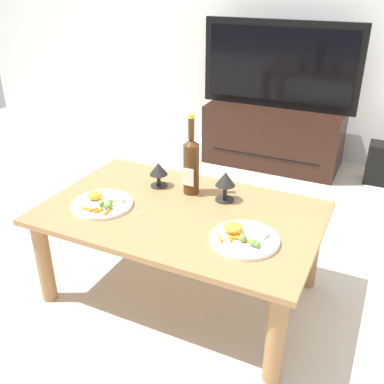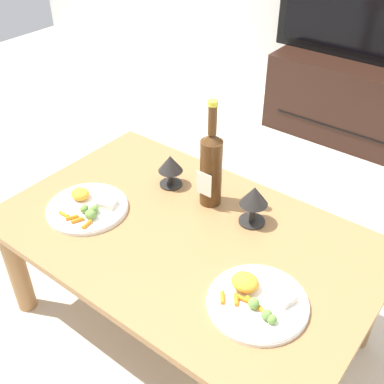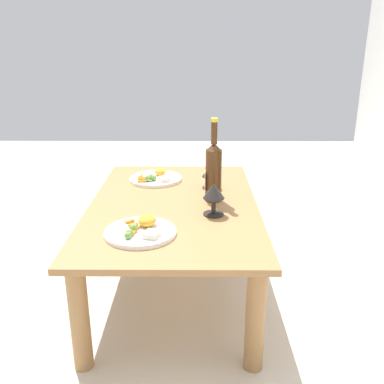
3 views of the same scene
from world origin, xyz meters
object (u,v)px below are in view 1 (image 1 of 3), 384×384
object	(u,v)px
dining_table	(181,225)
dinner_plate_right	(244,238)
floor_speaker	(379,163)
wine_bottle	(191,164)
dinner_plate_left	(102,203)
goblet_left	(158,170)
tv_screen	(280,65)
tv_stand	(273,136)
goblet_right	(225,181)

from	to	relation	value
dining_table	dinner_plate_right	xyz separation A→B (m)	(0.33, -0.11, 0.08)
floor_speaker	wine_bottle	world-z (taller)	wine_bottle
dining_table	dinner_plate_left	size ratio (longest dim) A/B	4.38
goblet_left	dinner_plate_right	xyz separation A→B (m)	(0.53, -0.28, -0.07)
tv_screen	dinner_plate_left	distance (m)	1.86
tv_stand	dining_table	bearing A→B (deg)	-87.99
goblet_left	tv_stand	bearing A→B (deg)	84.66
dinner_plate_left	tv_stand	bearing A→B (deg)	81.55
wine_bottle	goblet_right	xyz separation A→B (m)	(0.17, -0.00, -0.05)
dining_table	wine_bottle	size ratio (longest dim) A/B	3.16
dining_table	goblet_right	world-z (taller)	goblet_right
goblet_left	dinner_plate_right	distance (m)	0.60
tv_screen	floor_speaker	distance (m)	1.00
dining_table	floor_speaker	distance (m)	1.85
goblet_left	tv_screen	bearing A→B (deg)	84.66
tv_screen	floor_speaker	world-z (taller)	tv_screen
dining_table	tv_screen	distance (m)	1.75
floor_speaker	goblet_left	xyz separation A→B (m)	(-0.93, -1.52, 0.37)
goblet_left	goblet_right	world-z (taller)	goblet_right
goblet_left	goblet_right	xyz separation A→B (m)	(0.34, -0.00, 0.01)
floor_speaker	dinner_plate_right	bearing A→B (deg)	-103.74
goblet_left	goblet_right	bearing A→B (deg)	-0.00
goblet_left	dining_table	bearing A→B (deg)	-40.46
tv_screen	goblet_right	xyz separation A→B (m)	(0.20, -1.53, -0.23)
wine_bottle	dinner_plate_left	bearing A→B (deg)	-135.93
goblet_right	dinner_plate_right	size ratio (longest dim) A/B	0.51
floor_speaker	tv_stand	bearing A→B (deg)	177.47
tv_stand	wine_bottle	distance (m)	1.57
dining_table	goblet_left	size ratio (longest dim) A/B	9.81
dining_table	tv_screen	bearing A→B (deg)	92.01
tv_screen	goblet_left	bearing A→B (deg)	-95.34
tv_stand	tv_screen	distance (m)	0.53
floor_speaker	goblet_left	size ratio (longest dim) A/B	2.38
floor_speaker	dinner_plate_right	world-z (taller)	dinner_plate_right
dining_table	dinner_plate_left	bearing A→B (deg)	-161.74
dining_table	goblet_right	bearing A→B (deg)	51.73
dining_table	floor_speaker	size ratio (longest dim) A/B	4.12
tv_stand	goblet_left	bearing A→B (deg)	-95.34
dining_table	tv_stand	size ratio (longest dim) A/B	1.17
tv_stand	dinner_plate_left	distance (m)	1.85
dining_table	tv_screen	world-z (taller)	tv_screen
tv_stand	tv_screen	xyz separation A→B (m)	(0.00, -0.00, 0.53)
tv_stand	goblet_left	size ratio (longest dim) A/B	8.36
tv_screen	wine_bottle	size ratio (longest dim) A/B	3.06
floor_speaker	dinner_plate_right	size ratio (longest dim) A/B	1.06
goblet_left	dinner_plate_right	bearing A→B (deg)	-27.89
goblet_left	dinner_plate_left	size ratio (longest dim) A/B	0.45
goblet_right	dinner_plate_left	world-z (taller)	goblet_right
tv_stand	goblet_left	distance (m)	1.57
goblet_right	tv_stand	bearing A→B (deg)	97.31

